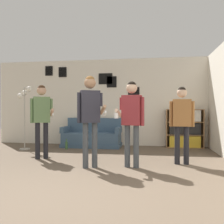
{
  "coord_description": "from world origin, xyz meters",
  "views": [
    {
      "loc": [
        1.11,
        -2.99,
        1.13
      ],
      "look_at": [
        0.25,
        2.37,
        1.07
      ],
      "focal_mm": 40.0,
      "sensor_mm": 36.0,
      "label": 1
    }
  ],
  "objects_px": {
    "couch": "(92,137)",
    "person_player_foreground_center": "(90,111)",
    "person_player_foreground_left": "(42,113)",
    "person_spectator_near_bookshelf": "(182,117)",
    "person_watcher_holding_cup": "(132,115)",
    "bottle_on_floor": "(66,145)",
    "floor_lamp": "(25,105)",
    "bookshelf": "(185,129)",
    "drinking_cup": "(185,107)"
  },
  "relations": [
    {
      "from": "couch",
      "to": "person_player_foreground_center",
      "type": "xyz_separation_m",
      "value": [
        0.61,
        -2.68,
        0.82
      ]
    },
    {
      "from": "person_player_foreground_center",
      "to": "person_player_foreground_left",
      "type": "bearing_deg",
      "value": 152.76
    },
    {
      "from": "person_spectator_near_bookshelf",
      "to": "person_watcher_holding_cup",
      "type": "bearing_deg",
      "value": -156.18
    },
    {
      "from": "bottle_on_floor",
      "to": "floor_lamp",
      "type": "bearing_deg",
      "value": -168.33
    },
    {
      "from": "person_player_foreground_left",
      "to": "person_player_foreground_center",
      "type": "bearing_deg",
      "value": -27.24
    },
    {
      "from": "person_player_foreground_center",
      "to": "bottle_on_floor",
      "type": "xyz_separation_m",
      "value": [
        -1.2,
        2.04,
        -0.99
      ]
    },
    {
      "from": "bookshelf",
      "to": "floor_lamp",
      "type": "distance_m",
      "value": 4.64
    },
    {
      "from": "person_watcher_holding_cup",
      "to": "person_player_foreground_center",
      "type": "bearing_deg",
      "value": -168.86
    },
    {
      "from": "bookshelf",
      "to": "floor_lamp",
      "type": "xyz_separation_m",
      "value": [
        -4.46,
        -1.07,
        0.7
      ]
    },
    {
      "from": "drinking_cup",
      "to": "person_player_foreground_left",
      "type": "bearing_deg",
      "value": -147.31
    },
    {
      "from": "person_player_foreground_left",
      "to": "person_watcher_holding_cup",
      "type": "xyz_separation_m",
      "value": [
        2.09,
        -0.52,
        -0.01
      ]
    },
    {
      "from": "bottle_on_floor",
      "to": "drinking_cup",
      "type": "xyz_separation_m",
      "value": [
        3.33,
        0.83,
        1.07
      ]
    },
    {
      "from": "person_watcher_holding_cup",
      "to": "drinking_cup",
      "type": "relative_size",
      "value": 14.26
    },
    {
      "from": "couch",
      "to": "bottle_on_floor",
      "type": "relative_size",
      "value": 5.96
    },
    {
      "from": "couch",
      "to": "person_watcher_holding_cup",
      "type": "height_order",
      "value": "person_watcher_holding_cup"
    },
    {
      "from": "person_player_foreground_left",
      "to": "person_spectator_near_bookshelf",
      "type": "relative_size",
      "value": 1.06
    },
    {
      "from": "floor_lamp",
      "to": "person_player_foreground_left",
      "type": "xyz_separation_m",
      "value": [
        1.03,
        -1.14,
        -0.22
      ]
    },
    {
      "from": "floor_lamp",
      "to": "person_watcher_holding_cup",
      "type": "bearing_deg",
      "value": -27.89
    },
    {
      "from": "couch",
      "to": "person_player_foreground_left",
      "type": "xyz_separation_m",
      "value": [
        -0.69,
        -2.01,
        0.75
      ]
    },
    {
      "from": "bookshelf",
      "to": "drinking_cup",
      "type": "height_order",
      "value": "drinking_cup"
    },
    {
      "from": "floor_lamp",
      "to": "drinking_cup",
      "type": "height_order",
      "value": "floor_lamp"
    },
    {
      "from": "bottle_on_floor",
      "to": "drinking_cup",
      "type": "bearing_deg",
      "value": 14.0
    },
    {
      "from": "person_watcher_holding_cup",
      "to": "person_spectator_near_bookshelf",
      "type": "relative_size",
      "value": 1.05
    },
    {
      "from": "couch",
      "to": "floor_lamp",
      "type": "bearing_deg",
      "value": -153.37
    },
    {
      "from": "drinking_cup",
      "to": "person_player_foreground_center",
      "type": "bearing_deg",
      "value": -126.55
    },
    {
      "from": "person_watcher_holding_cup",
      "to": "bottle_on_floor",
      "type": "distance_m",
      "value": 2.89
    },
    {
      "from": "bookshelf",
      "to": "person_spectator_near_bookshelf",
      "type": "height_order",
      "value": "person_spectator_near_bookshelf"
    },
    {
      "from": "floor_lamp",
      "to": "person_spectator_near_bookshelf",
      "type": "relative_size",
      "value": 1.11
    },
    {
      "from": "person_watcher_holding_cup",
      "to": "drinking_cup",
      "type": "height_order",
      "value": "person_watcher_holding_cup"
    },
    {
      "from": "couch",
      "to": "drinking_cup",
      "type": "distance_m",
      "value": 2.89
    },
    {
      "from": "floor_lamp",
      "to": "person_watcher_holding_cup",
      "type": "xyz_separation_m",
      "value": [
        3.13,
        -1.65,
        -0.23
      ]
    },
    {
      "from": "couch",
      "to": "person_watcher_holding_cup",
      "type": "bearing_deg",
      "value": -60.96
    },
    {
      "from": "floor_lamp",
      "to": "person_player_foreground_center",
      "type": "xyz_separation_m",
      "value": [
        2.34,
        -1.81,
        -0.16
      ]
    },
    {
      "from": "floor_lamp",
      "to": "person_spectator_near_bookshelf",
      "type": "xyz_separation_m",
      "value": [
        4.12,
        -1.22,
        -0.29
      ]
    },
    {
      "from": "person_player_foreground_left",
      "to": "person_watcher_holding_cup",
      "type": "relative_size",
      "value": 1.01
    },
    {
      "from": "person_player_foreground_left",
      "to": "person_player_foreground_center",
      "type": "height_order",
      "value": "person_player_foreground_center"
    },
    {
      "from": "couch",
      "to": "bottle_on_floor",
      "type": "distance_m",
      "value": 0.88
    },
    {
      "from": "person_player_foreground_left",
      "to": "drinking_cup",
      "type": "bearing_deg",
      "value": 32.69
    },
    {
      "from": "floor_lamp",
      "to": "bottle_on_floor",
      "type": "height_order",
      "value": "floor_lamp"
    },
    {
      "from": "couch",
      "to": "person_spectator_near_bookshelf",
      "type": "height_order",
      "value": "person_spectator_near_bookshelf"
    },
    {
      "from": "person_watcher_holding_cup",
      "to": "drinking_cup",
      "type": "xyz_separation_m",
      "value": [
        1.34,
        2.72,
        0.16
      ]
    },
    {
      "from": "floor_lamp",
      "to": "person_player_foreground_left",
      "type": "height_order",
      "value": "floor_lamp"
    },
    {
      "from": "couch",
      "to": "drinking_cup",
      "type": "bearing_deg",
      "value": 4.17
    },
    {
      "from": "bookshelf",
      "to": "floor_lamp",
      "type": "height_order",
      "value": "floor_lamp"
    },
    {
      "from": "floor_lamp",
      "to": "bottle_on_floor",
      "type": "xyz_separation_m",
      "value": [
        1.14,
        0.23,
        -1.14
      ]
    },
    {
      "from": "bookshelf",
      "to": "person_player_foreground_center",
      "type": "distance_m",
      "value": 3.61
    },
    {
      "from": "bookshelf",
      "to": "drinking_cup",
      "type": "distance_m",
      "value": 0.63
    },
    {
      "from": "person_player_foreground_left",
      "to": "drinking_cup",
      "type": "height_order",
      "value": "person_player_foreground_left"
    },
    {
      "from": "person_spectator_near_bookshelf",
      "to": "bottle_on_floor",
      "type": "xyz_separation_m",
      "value": [
        -2.98,
        1.45,
        -0.85
      ]
    },
    {
      "from": "floor_lamp",
      "to": "person_player_foreground_center",
      "type": "bearing_deg",
      "value": -37.75
    }
  ]
}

